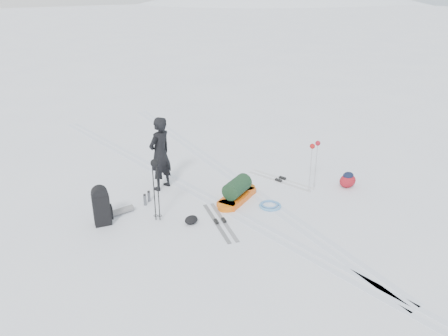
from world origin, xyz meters
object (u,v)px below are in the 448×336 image
at_px(skier, 160,154).
at_px(ski_poles_black, 155,171).
at_px(pulk_sled, 237,192).
at_px(expedition_rucksack, 104,206).

relative_size(skier, ski_poles_black, 1.30).
distance_m(pulk_sled, expedition_rucksack, 3.26).
bearing_deg(ski_poles_black, pulk_sled, -22.26).
xyz_separation_m(pulk_sled, expedition_rucksack, (-3.12, 0.92, 0.21)).
distance_m(expedition_rucksack, ski_poles_black, 1.44).
bearing_deg(expedition_rucksack, ski_poles_black, -15.94).
distance_m(skier, expedition_rucksack, 2.19).
bearing_deg(ski_poles_black, skier, 43.60).
distance_m(skier, pulk_sled, 2.24).
xyz_separation_m(skier, pulk_sled, (1.17, -1.75, -0.76)).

